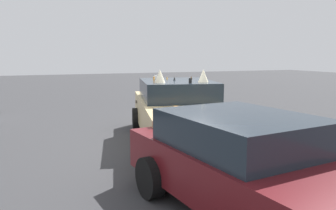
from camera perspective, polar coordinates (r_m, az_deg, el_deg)
ground_plane at (r=8.12m, az=1.98°, el=-6.18°), size 60.00×60.00×0.00m
art_car_decorated at (r=8.04m, az=1.90°, el=-0.99°), size 4.90×2.80×1.73m
parked_sedan_near_left at (r=4.38m, az=14.68°, el=-10.35°), size 4.38×2.33×1.29m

